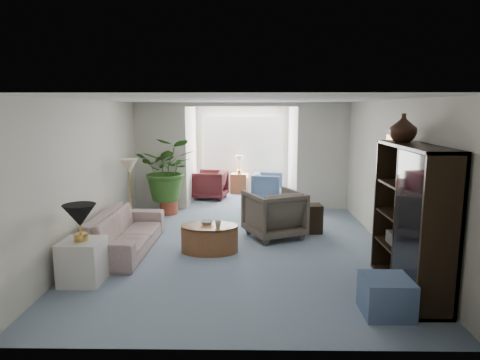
{
  "coord_description": "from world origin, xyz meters",
  "views": [
    {
      "loc": [
        0.11,
        -6.87,
        2.36
      ],
      "look_at": [
        0.0,
        0.6,
        1.1
      ],
      "focal_mm": 31.82,
      "sensor_mm": 36.0,
      "label": 1
    }
  ],
  "objects_px": {
    "cabinet_urn": "(403,128)",
    "sunroom_chair_blue": "(267,186)",
    "sofa": "(125,232)",
    "plant_pot": "(169,207)",
    "framed_picture": "(394,150)",
    "coffee_cup": "(218,224)",
    "table_lamp": "(80,215)",
    "wingback_chair": "(274,214)",
    "sunroom_table": "(239,183)",
    "end_table": "(83,262)",
    "coffee_table": "(210,238)",
    "side_table_dark": "(309,219)",
    "floor_lamp": "(129,166)",
    "sunroom_chair_maroon": "(210,185)",
    "coffee_bowl": "(207,222)",
    "ottoman": "(386,296)",
    "entertainment_cabinet": "(412,220)"
  },
  "relations": [
    {
      "from": "cabinet_urn",
      "to": "sunroom_chair_blue",
      "type": "xyz_separation_m",
      "value": [
        -1.56,
        5.21,
        -1.76
      ]
    },
    {
      "from": "sofa",
      "to": "plant_pot",
      "type": "xyz_separation_m",
      "value": [
        0.28,
        2.51,
        -0.16
      ]
    },
    {
      "from": "framed_picture",
      "to": "coffee_cup",
      "type": "relative_size",
      "value": 4.6
    },
    {
      "from": "table_lamp",
      "to": "wingback_chair",
      "type": "xyz_separation_m",
      "value": [
        2.75,
        2.14,
        -0.51
      ]
    },
    {
      "from": "wingback_chair",
      "to": "sunroom_table",
      "type": "distance_m",
      "value": 4.19
    },
    {
      "from": "end_table",
      "to": "wingback_chair",
      "type": "relative_size",
      "value": 0.62
    },
    {
      "from": "coffee_table",
      "to": "wingback_chair",
      "type": "height_order",
      "value": "wingback_chair"
    },
    {
      "from": "end_table",
      "to": "sunroom_table",
      "type": "relative_size",
      "value": 1.08
    },
    {
      "from": "side_table_dark",
      "to": "plant_pot",
      "type": "bearing_deg",
      "value": 154.54
    },
    {
      "from": "floor_lamp",
      "to": "sunroom_chair_maroon",
      "type": "relative_size",
      "value": 0.44
    },
    {
      "from": "side_table_dark",
      "to": "sunroom_chair_maroon",
      "type": "distance_m",
      "value": 3.75
    },
    {
      "from": "sunroom_table",
      "to": "wingback_chair",
      "type": "bearing_deg",
      "value": -80.28
    },
    {
      "from": "end_table",
      "to": "sunroom_chair_maroon",
      "type": "xyz_separation_m",
      "value": [
        1.29,
        5.52,
        0.08
      ]
    },
    {
      "from": "coffee_table",
      "to": "side_table_dark",
      "type": "xyz_separation_m",
      "value": [
        1.82,
        1.14,
        0.05
      ]
    },
    {
      "from": "framed_picture",
      "to": "coffee_bowl",
      "type": "bearing_deg",
      "value": 177.5
    },
    {
      "from": "end_table",
      "to": "coffee_cup",
      "type": "relative_size",
      "value": 5.48
    },
    {
      "from": "table_lamp",
      "to": "wingback_chair",
      "type": "height_order",
      "value": "table_lamp"
    },
    {
      "from": "coffee_cup",
      "to": "cabinet_urn",
      "type": "xyz_separation_m",
      "value": [
        2.58,
        -0.89,
        1.6
      ]
    },
    {
      "from": "coffee_bowl",
      "to": "sunroom_table",
      "type": "relative_size",
      "value": 0.39
    },
    {
      "from": "table_lamp",
      "to": "sunroom_chair_blue",
      "type": "relative_size",
      "value": 0.58
    },
    {
      "from": "plant_pot",
      "to": "sunroom_chair_blue",
      "type": "xyz_separation_m",
      "value": [
        2.31,
        1.66,
        0.18
      ]
    },
    {
      "from": "sofa",
      "to": "sunroom_chair_blue",
      "type": "xyz_separation_m",
      "value": [
        2.59,
        4.17,
        0.02
      ]
    },
    {
      "from": "table_lamp",
      "to": "floor_lamp",
      "type": "bearing_deg",
      "value": 91.12
    },
    {
      "from": "coffee_table",
      "to": "ottoman",
      "type": "relative_size",
      "value": 1.73
    },
    {
      "from": "coffee_bowl",
      "to": "sunroom_chair_blue",
      "type": "xyz_separation_m",
      "value": [
        1.22,
        4.12,
        -0.13
      ]
    },
    {
      "from": "side_table_dark",
      "to": "sunroom_chair_maroon",
      "type": "xyz_separation_m",
      "value": [
        -2.16,
        3.07,
        0.1
      ]
    },
    {
      "from": "framed_picture",
      "to": "plant_pot",
      "type": "relative_size",
      "value": 1.25
    },
    {
      "from": "framed_picture",
      "to": "sunroom_chair_maroon",
      "type": "xyz_separation_m",
      "value": [
        -3.29,
        4.25,
        -1.33
      ]
    },
    {
      "from": "sunroom_chair_blue",
      "to": "coffee_bowl",
      "type": "bearing_deg",
      "value": 173.9
    },
    {
      "from": "sunroom_chair_blue",
      "to": "sunroom_table",
      "type": "distance_m",
      "value": 1.06
    },
    {
      "from": "plant_pot",
      "to": "coffee_table",
      "type": "bearing_deg",
      "value": -65.92
    },
    {
      "from": "coffee_table",
      "to": "coffee_bowl",
      "type": "relative_size",
      "value": 4.38
    },
    {
      "from": "cabinet_urn",
      "to": "sunroom_chair_maroon",
      "type": "xyz_separation_m",
      "value": [
        -3.06,
        5.21,
        -1.73
      ]
    },
    {
      "from": "side_table_dark",
      "to": "sunroom_table",
      "type": "relative_size",
      "value": 0.98
    },
    {
      "from": "cabinet_urn",
      "to": "sunroom_chair_blue",
      "type": "bearing_deg",
      "value": 106.67
    },
    {
      "from": "side_table_dark",
      "to": "cabinet_urn",
      "type": "distance_m",
      "value": 2.95
    },
    {
      "from": "sunroom_chair_maroon",
      "to": "ottoman",
      "type": "bearing_deg",
      "value": 32.3
    },
    {
      "from": "table_lamp",
      "to": "sunroom_chair_blue",
      "type": "xyz_separation_m",
      "value": [
        2.79,
        5.52,
        -0.6
      ]
    },
    {
      "from": "coffee_bowl",
      "to": "sunroom_table",
      "type": "bearing_deg",
      "value": 84.51
    },
    {
      "from": "plant_pot",
      "to": "sunroom_chair_blue",
      "type": "bearing_deg",
      "value": 35.69
    },
    {
      "from": "floor_lamp",
      "to": "cabinet_urn",
      "type": "xyz_separation_m",
      "value": [
        4.4,
        -2.37,
        0.85
      ]
    },
    {
      "from": "entertainment_cabinet",
      "to": "framed_picture",
      "type": "bearing_deg",
      "value": 81.05
    },
    {
      "from": "sunroom_chair_blue",
      "to": "end_table",
      "type": "bearing_deg",
      "value": 163.54
    },
    {
      "from": "sofa",
      "to": "coffee_table",
      "type": "distance_m",
      "value": 1.43
    },
    {
      "from": "end_table",
      "to": "cabinet_urn",
      "type": "height_order",
      "value": "cabinet_urn"
    },
    {
      "from": "side_table_dark",
      "to": "ottoman",
      "type": "height_order",
      "value": "side_table_dark"
    },
    {
      "from": "coffee_cup",
      "to": "wingback_chair",
      "type": "xyz_separation_m",
      "value": [
        0.97,
        0.94,
        -0.06
      ]
    },
    {
      "from": "plant_pot",
      "to": "ottoman",
      "type": "bearing_deg",
      "value": -54.4
    },
    {
      "from": "coffee_table",
      "to": "coffee_bowl",
      "type": "distance_m",
      "value": 0.28
    },
    {
      "from": "sofa",
      "to": "wingback_chair",
      "type": "xyz_separation_m",
      "value": [
        2.55,
        0.79,
        0.11
      ]
    }
  ]
}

